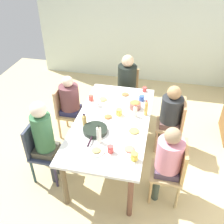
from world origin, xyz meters
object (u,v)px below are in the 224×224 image
object	(u,v)px
person_1	(168,158)
bottle_2	(146,108)
plate_1	(125,95)
person_2	(170,112)
cup_0	(98,104)
chair_3	(66,109)
chair_4	(41,149)
bottle_1	(84,120)
chair_1	(173,170)
person_0	(127,81)
person_4	(44,136)
bowl_0	(135,105)
chair_0	(127,89)
cup_3	(144,89)
cup_2	(134,157)
person_3	(70,101)
cup_1	(119,112)
plate_3	(129,150)
bottle_3	(99,134)
plate_0	(103,100)
chair_2	(175,123)
dining_table	(112,125)
plate_4	(108,117)
cup_4	(142,98)
cup_6	(111,149)
cup_5	(91,98)
serving_pan	(95,130)
bottle_0	(135,111)

from	to	relation	value
person_1	bottle_2	distance (m)	0.84
plate_1	person_2	bearing A→B (deg)	74.04
cup_0	chair_3	bearing A→B (deg)	-105.94
chair_4	bottle_1	bearing A→B (deg)	120.29
chair_1	chair_4	distance (m)	1.79
person_0	person_4	bearing A→B (deg)	-24.44
chair_3	bowl_0	xyz separation A→B (m)	(0.11, 1.17, 0.32)
chair_0	cup_3	size ratio (longest dim) A/B	8.48
chair_3	cup_2	bearing A→B (deg)	48.11
cup_0	cup_2	world-z (taller)	cup_2
person_3	cup_1	xyz separation A→B (m)	(0.33, 0.87, 0.14)
plate_3	cup_2	distance (m)	0.16
chair_4	bottle_3	distance (m)	0.92
chair_0	plate_0	world-z (taller)	chair_0
person_0	chair_3	bearing A→B (deg)	-48.81
chair_2	bowl_0	xyz separation A→B (m)	(0.11, -0.62, 0.32)
person_2	cup_1	size ratio (longest dim) A/B	9.31
plate_1	bottle_3	distance (m)	1.18
dining_table	bottle_1	distance (m)	0.42
person_1	cup_3	size ratio (longest dim) A/B	10.89
chair_1	person_1	xyz separation A→B (m)	(-0.00, -0.09, 0.19)
plate_4	person_1	bearing A→B (deg)	58.25
chair_3	cup_0	distance (m)	0.70
chair_1	cup_4	world-z (taller)	chair_1
plate_4	cup_6	bearing A→B (deg)	15.42
person_3	bottle_2	distance (m)	1.29
person_4	plate_3	xyz separation A→B (m)	(0.05, 1.14, 0.04)
person_4	cup_3	xyz separation A→B (m)	(-1.40, 1.16, 0.06)
cup_5	cup_4	bearing A→B (deg)	102.22
chair_3	chair_1	bearing A→B (deg)	61.18
cup_2	cup_3	xyz separation A→B (m)	(-1.59, -0.06, -0.01)
chair_3	serving_pan	world-z (taller)	chair_3
person_3	plate_3	bearing A→B (deg)	47.70
bottle_3	bottle_1	bearing A→B (deg)	-136.03
plate_1	bottle_0	size ratio (longest dim) A/B	1.10
cup_1	bottle_3	bearing A→B (deg)	-12.13
bowl_0	cup_5	size ratio (longest dim) A/B	1.56
person_2	cup_6	bearing A→B (deg)	-31.77
person_2	plate_4	bearing A→B (deg)	-62.91
plate_3	cup_6	bearing A→B (deg)	-70.78
bowl_0	cup_2	bearing A→B (deg)	7.59
plate_0	serving_pan	world-z (taller)	serving_pan
bowl_0	bottle_2	xyz separation A→B (m)	(0.14, 0.18, 0.06)
plate_3	cup_3	xyz separation A→B (m)	(-1.45, 0.02, 0.02)
person_3	chair_1	bearing A→B (deg)	59.89
plate_1	bottle_0	bearing A→B (deg)	23.89
bottle_1	plate_1	bearing A→B (deg)	154.69
person_4	plate_4	size ratio (longest dim) A/B	6.28
person_4	serving_pan	distance (m)	0.67
bottle_3	dining_table	bearing A→B (deg)	171.94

